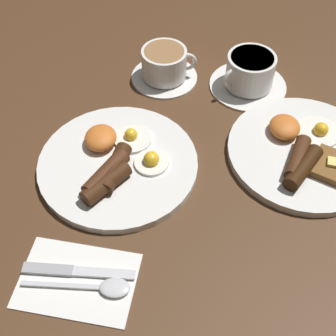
# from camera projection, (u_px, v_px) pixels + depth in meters

# --- Properties ---
(ground_plane) EXTENTS (3.00, 3.00, 0.00)m
(ground_plane) POSITION_uv_depth(u_px,v_px,m) (118.00, 167.00, 0.84)
(ground_plane) COLOR #4C301C
(breakfast_plate_near) EXTENTS (0.29, 0.29, 0.04)m
(breakfast_plate_near) POSITION_uv_depth(u_px,v_px,m) (117.00, 163.00, 0.83)
(breakfast_plate_near) COLOR white
(breakfast_plate_near) RESTS_ON ground_plane
(breakfast_plate_far) EXTENTS (0.28, 0.28, 0.04)m
(breakfast_plate_far) POSITION_uv_depth(u_px,v_px,m) (304.00, 151.00, 0.85)
(breakfast_plate_far) COLOR white
(breakfast_plate_far) RESTS_ON ground_plane
(teacup_near) EXTENTS (0.14, 0.14, 0.07)m
(teacup_near) POSITION_uv_depth(u_px,v_px,m) (165.00, 66.00, 0.98)
(teacup_near) COLOR white
(teacup_near) RESTS_ON ground_plane
(teacup_far) EXTENTS (0.16, 0.16, 0.08)m
(teacup_far) POSITION_uv_depth(u_px,v_px,m) (249.00, 74.00, 0.96)
(teacup_far) COLOR white
(teacup_far) RESTS_ON ground_plane
(napkin) EXTENTS (0.14, 0.19, 0.01)m
(napkin) POSITION_uv_depth(u_px,v_px,m) (77.00, 280.00, 0.70)
(napkin) COLOR white
(napkin) RESTS_ON ground_plane
(knife) EXTENTS (0.02, 0.17, 0.01)m
(knife) POSITION_uv_depth(u_px,v_px,m) (72.00, 271.00, 0.70)
(knife) COLOR silver
(knife) RESTS_ON napkin
(spoon) EXTENTS (0.03, 0.16, 0.01)m
(spoon) POSITION_uv_depth(u_px,v_px,m) (103.00, 287.00, 0.68)
(spoon) COLOR silver
(spoon) RESTS_ON napkin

